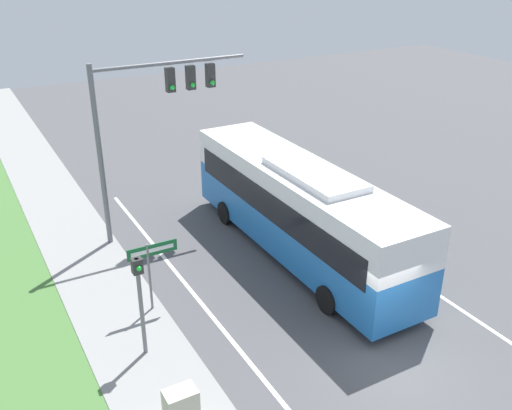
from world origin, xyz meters
name	(u,v)px	position (x,y,z in m)	size (l,w,h in m)	color
ground_plane	(393,361)	(0.00, 0.00, 0.00)	(80.00, 80.00, 0.00)	#4C4C4F
lane_divider_near	(286,407)	(-3.60, 0.00, 0.00)	(0.14, 30.00, 0.01)	silver
lane_divider_far	(481,323)	(3.60, 0.00, 0.00)	(0.14, 30.00, 0.01)	silver
bus	(299,205)	(0.97, 6.50, 2.02)	(2.75, 11.83, 3.71)	#236BB7
signal_gantry	(149,110)	(-3.05, 10.70, 5.13)	(6.06, 0.41, 7.03)	slate
pedestrian_signal	(140,292)	(-6.06, 3.65, 2.18)	(0.28, 0.34, 3.21)	slate
street_sign	(151,263)	(-5.05, 5.63, 1.78)	(1.61, 0.08, 2.45)	slate
utility_cabinet	(181,407)	(-6.16, 0.69, 0.62)	(0.79, 0.55, 1.00)	#B7B29E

